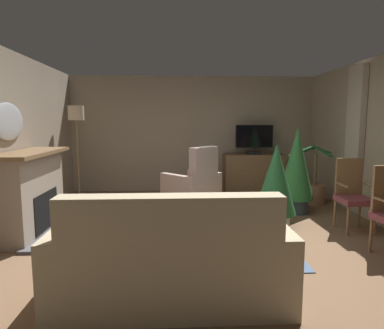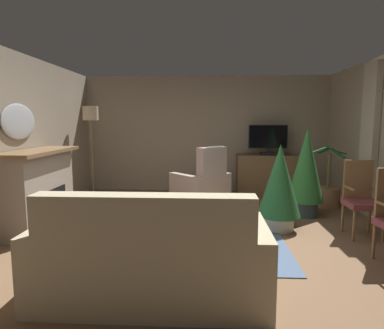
{
  "view_description": "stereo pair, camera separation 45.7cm",
  "coord_description": "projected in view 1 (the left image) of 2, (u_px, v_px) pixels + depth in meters",
  "views": [
    {
      "loc": [
        -0.39,
        -4.25,
        1.56
      ],
      "look_at": [
        -0.17,
        0.29,
        0.97
      ],
      "focal_mm": 31.33,
      "sensor_mm": 36.0,
      "label": 1
    },
    {
      "loc": [
        0.07,
        -4.25,
        1.56
      ],
      "look_at": [
        -0.17,
        0.29,
        0.97
      ],
      "focal_mm": 31.33,
      "sensor_mm": 36.0,
      "label": 2
    }
  ],
  "objects": [
    {
      "name": "sofa_floral",
      "position": [
        171.0,
        264.0,
        2.88
      ],
      "size": [
        2.01,
        0.9,
        1.0
      ],
      "color": "tan",
      "rests_on": "ground_plane"
    },
    {
      "name": "potted_plant_leafy_by_curtain",
      "position": [
        314.0,
        192.0,
        6.38
      ],
      "size": [
        0.83,
        0.93,
        1.12
      ],
      "color": "#99664C",
      "rests_on": "ground_plane"
    },
    {
      "name": "tv_cabinet",
      "position": [
        253.0,
        174.0,
        7.35
      ],
      "size": [
        1.27,
        0.55,
        0.85
      ],
      "color": "#4A3523",
      "rests_on": "ground_plane"
    },
    {
      "name": "tv_remote",
      "position": [
        160.0,
        215.0,
        4.0
      ],
      "size": [
        0.1,
        0.18,
        0.02
      ],
      "primitive_type": "cube",
      "rotation": [
        0.0,
        0.0,
        4.38
      ],
      "color": "black",
      "rests_on": "coffee_table"
    },
    {
      "name": "floor_lamp",
      "position": [
        76.0,
        123.0,
        6.55
      ],
      "size": [
        0.3,
        0.3,
        1.86
      ],
      "color": "#4C4233",
      "rests_on": "ground_plane"
    },
    {
      "name": "fireplace",
      "position": [
        32.0,
        194.0,
        4.66
      ],
      "size": [
        0.9,
        1.65,
        1.15
      ],
      "color": "#4C4C51",
      "rests_on": "ground_plane"
    },
    {
      "name": "cat",
      "position": [
        131.0,
        218.0,
        5.04
      ],
      "size": [
        0.72,
        0.28,
        0.23
      ],
      "color": "#937A5B",
      "rests_on": "ground_plane"
    },
    {
      "name": "side_chair_far_end",
      "position": [
        353.0,
        193.0,
        4.8
      ],
      "size": [
        0.44,
        0.45,
        1.03
      ],
      "color": "brown",
      "rests_on": "ground_plane"
    },
    {
      "name": "rug_central",
      "position": [
        209.0,
        244.0,
        4.27
      ],
      "size": [
        2.04,
        1.76,
        0.01
      ],
      "primitive_type": "cube",
      "color": "slate",
      "rests_on": "ground_plane"
    },
    {
      "name": "potted_plant_small_fern_corner",
      "position": [
        276.0,
        183.0,
        4.9
      ],
      "size": [
        0.61,
        0.61,
        1.24
      ],
      "color": "beige",
      "rests_on": "ground_plane"
    },
    {
      "name": "wall_mirror_oval",
      "position": [
        8.0,
        122.0,
        4.52
      ],
      "size": [
        0.06,
        0.86,
        0.51
      ],
      "primitive_type": "ellipsoid",
      "color": "#B2B7BF"
    },
    {
      "name": "curtain_panel_far",
      "position": [
        355.0,
        131.0,
        5.6
      ],
      "size": [
        0.1,
        0.44,
        2.14
      ],
      "primitive_type": "cube",
      "color": "#B2A393"
    },
    {
      "name": "armchair_facing_sofa",
      "position": [
        194.0,
        187.0,
        6.26
      ],
      "size": [
        1.17,
        1.17,
        1.12
      ],
      "color": "#A3897F",
      "rests_on": "ground_plane"
    },
    {
      "name": "television",
      "position": [
        254.0,
        139.0,
        7.19
      ],
      "size": [
        0.8,
        0.2,
        0.63
      ],
      "color": "black",
      "rests_on": "tv_cabinet"
    },
    {
      "name": "potted_plant_on_hearth_side",
      "position": [
        296.0,
        167.0,
        5.68
      ],
      "size": [
        0.59,
        0.59,
        1.47
      ],
      "color": "#3D4C5B",
      "rests_on": "ground_plane"
    },
    {
      "name": "wall_back",
      "position": [
        193.0,
        134.0,
        7.52
      ],
      "size": [
        5.95,
        0.1,
        2.55
      ],
      "primitive_type": "cube",
      "color": "gray",
      "rests_on": "ground_plane"
    },
    {
      "name": "coffee_table",
      "position": [
        174.0,
        220.0,
        3.98
      ],
      "size": [
        1.14,
        0.63,
        0.44
      ],
      "color": "#4C331E",
      "rests_on": "ground_plane"
    },
    {
      "name": "ground_plane",
      "position": [
        205.0,
        241.0,
        4.43
      ],
      "size": [
        5.95,
        7.07,
        0.04
      ],
      "primitive_type": "cube",
      "color": "brown"
    }
  ]
}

